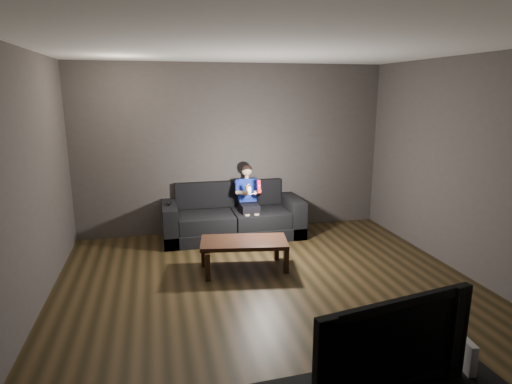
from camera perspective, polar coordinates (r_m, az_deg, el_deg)
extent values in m
plane|color=black|center=(4.99, 2.47, -13.70)|extent=(5.00, 5.00, 0.00)
cube|color=#3C3633|center=(6.95, -3.02, 5.71)|extent=(5.00, 0.04, 2.70)
cube|color=#3C3633|center=(2.34, 19.84, -10.53)|extent=(5.00, 0.04, 2.70)
cube|color=#3C3633|center=(4.56, -29.21, 0.00)|extent=(0.04, 5.00, 2.70)
cube|color=#3C3633|center=(5.74, 27.42, 2.63)|extent=(0.04, 5.00, 2.70)
cube|color=silver|center=(4.47, 2.83, 18.86)|extent=(5.00, 5.00, 0.02)
cube|color=black|center=(6.88, -3.11, -5.12)|extent=(2.18, 0.94, 0.19)
cube|color=black|center=(6.66, -6.68, -3.93)|extent=(0.85, 0.66, 0.23)
cube|color=black|center=(6.81, 0.63, -3.46)|extent=(0.85, 0.66, 0.23)
cube|color=black|center=(7.07, -3.68, -0.11)|extent=(1.74, 0.22, 0.43)
cube|color=black|center=(6.72, -11.40, -3.99)|extent=(0.22, 0.94, 0.59)
cube|color=black|center=(7.05, 4.75, -2.97)|extent=(0.22, 0.94, 0.59)
cube|color=black|center=(6.70, -0.89, -2.15)|extent=(0.28, 0.35, 0.13)
cube|color=#1139A4|center=(6.81, -1.23, 0.26)|extent=(0.28, 0.20, 0.38)
cube|color=gold|center=(6.73, -1.09, 0.57)|extent=(0.08, 0.08, 0.09)
cube|color=red|center=(6.72, -1.09, 0.57)|extent=(0.06, 0.06, 0.06)
cylinder|color=#DCAF8E|center=(6.77, -1.24, 2.01)|extent=(0.06, 0.06, 0.06)
sphere|color=#DCAF8E|center=(6.75, -1.24, 2.89)|extent=(0.17, 0.17, 0.17)
ellipsoid|color=black|center=(6.76, -1.26, 3.06)|extent=(0.17, 0.17, 0.15)
cylinder|color=#1139A4|center=(6.71, -2.55, 0.65)|extent=(0.07, 0.21, 0.18)
cylinder|color=#1139A4|center=(6.78, 0.28, 0.80)|extent=(0.07, 0.21, 0.18)
cylinder|color=#DCAF8E|center=(6.59, -1.87, 0.05)|extent=(0.13, 0.22, 0.09)
cylinder|color=#DCAF8E|center=(6.64, 0.23, 0.16)|extent=(0.13, 0.22, 0.09)
sphere|color=#DCAF8E|center=(6.52, -1.28, -0.18)|extent=(0.08, 0.08, 0.08)
sphere|color=#DCAF8E|center=(6.55, -0.02, -0.11)|extent=(0.08, 0.08, 0.08)
cylinder|color=#DCAF8E|center=(6.57, -1.17, -4.31)|extent=(0.08, 0.08, 0.31)
cylinder|color=#DCAF8E|center=(6.60, 0.09, -4.22)|extent=(0.08, 0.08, 0.31)
cube|color=red|center=(6.33, 0.39, 0.74)|extent=(0.05, 0.07, 0.20)
cube|color=maroon|center=(6.29, 0.44, 1.18)|extent=(0.03, 0.01, 0.03)
cylinder|color=silver|center=(6.31, 0.43, 0.58)|extent=(0.02, 0.01, 0.02)
ellipsoid|color=silver|center=(6.31, -0.92, 0.39)|extent=(0.08, 0.11, 0.17)
cylinder|color=black|center=(6.26, -0.85, 0.86)|extent=(0.03, 0.01, 0.03)
cube|color=black|center=(6.59, -11.51, -1.55)|extent=(0.06, 0.14, 0.03)
cube|color=black|center=(6.63, -11.53, -1.33)|extent=(0.02, 0.02, 0.00)
cube|color=black|center=(5.52, -1.62, -6.71)|extent=(1.17, 0.72, 0.05)
cube|color=black|center=(5.32, -6.48, -9.93)|extent=(0.06, 0.06, 0.35)
cube|color=black|center=(5.51, 4.04, -9.02)|extent=(0.06, 0.06, 0.35)
cube|color=black|center=(5.73, -7.03, -8.18)|extent=(0.06, 0.06, 0.35)
cube|color=black|center=(5.91, 2.74, -7.42)|extent=(0.06, 0.06, 0.35)
imported|color=black|center=(2.75, 16.55, -18.33)|extent=(1.06, 0.32, 0.61)
cube|color=silver|center=(3.17, 26.29, -19.00)|extent=(0.07, 0.16, 0.20)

